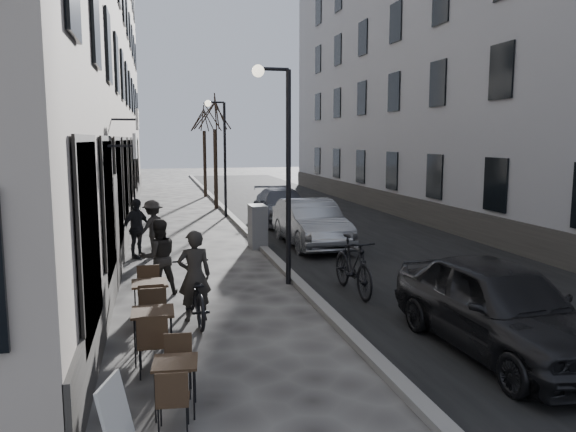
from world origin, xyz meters
name	(u,v)px	position (x,y,z in m)	size (l,w,h in m)	color
ground	(391,394)	(0.00, 0.00, 0.00)	(120.00, 120.00, 0.00)	#322F2D
road	(322,220)	(3.85, 16.00, 0.00)	(7.30, 60.00, 0.00)	black
kerb	(237,221)	(0.20, 16.00, 0.06)	(0.25, 60.00, 0.12)	slate
building_left	(68,16)	(-6.00, 16.50, 8.00)	(4.00, 35.00, 16.00)	#A79A8C
building_right	(443,34)	(9.50, 16.50, 8.00)	(4.00, 35.00, 16.00)	gray
streetlamp_near	(281,151)	(-0.17, 6.00, 3.16)	(0.90, 0.28, 5.09)	black
streetlamp_far	(221,145)	(-0.17, 18.00, 3.16)	(0.90, 0.28, 5.09)	black
tree_near	(215,113)	(-0.10, 21.00, 4.66)	(2.40, 2.40, 5.70)	black
tree_far	(204,118)	(-0.10, 27.00, 4.66)	(2.40, 2.40, 5.70)	black
bistro_set_a	(176,381)	(-2.86, 0.15, 0.41)	(0.60, 1.39, 0.80)	black
bistro_set_b	(153,330)	(-3.13, 1.99, 0.48)	(0.65, 1.59, 0.94)	black
bistro_set_c	(150,298)	(-3.19, 3.77, 0.49)	(0.68, 1.61, 0.94)	black
utility_cabinet	(258,226)	(0.10, 10.62, 0.68)	(0.50, 0.91, 1.36)	slate
bicycle	(195,293)	(-2.36, 3.78, 0.53)	(0.71, 2.03, 1.07)	black
cyclist_rider	(194,275)	(-2.36, 3.78, 0.87)	(0.64, 0.42, 1.75)	#262421
pedestrian_near	(159,257)	(-3.00, 5.78, 0.85)	(0.82, 0.64, 1.69)	#272522
pedestrian_mid	(153,228)	(-3.13, 10.19, 0.83)	(1.07, 0.61, 1.65)	#2C2927
pedestrian_far	(136,228)	(-3.60, 9.89, 0.87)	(1.02, 0.42, 1.74)	black
car_near	(499,306)	(2.30, 1.00, 0.77)	(1.81, 4.49, 1.53)	black
car_mid	(311,223)	(1.82, 10.51, 0.75)	(1.58, 4.53, 1.49)	gray
car_far	(282,206)	(2.03, 15.67, 0.70)	(1.95, 4.79, 1.39)	#3B3D46
moped	(353,265)	(1.20, 4.83, 0.65)	(0.61, 2.17, 1.30)	black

